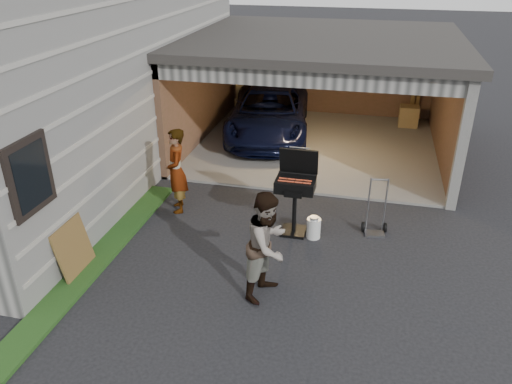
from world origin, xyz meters
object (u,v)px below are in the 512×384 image
(minivan, at_px, (269,115))
(hand_truck, at_px, (375,223))
(woman, at_px, (176,171))
(bbq_grill, at_px, (296,187))
(plywood_panel, at_px, (74,249))
(man, at_px, (268,245))
(propane_tank, at_px, (314,228))

(minivan, xyz_separation_m, hand_truck, (3.05, -4.72, -0.43))
(woman, bearing_deg, bbq_grill, 58.17)
(bbq_grill, xyz_separation_m, plywood_panel, (-3.30, -2.14, -0.49))
(man, xyz_separation_m, plywood_panel, (-3.20, -0.21, -0.42))
(minivan, xyz_separation_m, man, (1.46, -6.95, 0.23))
(woman, relative_size, propane_tank, 4.44)
(woman, relative_size, hand_truck, 1.56)
(woman, xyz_separation_m, man, (2.35, -2.25, 0.00))
(minivan, distance_m, bbq_grill, 5.27)
(man, xyz_separation_m, propane_tank, (0.48, 1.80, -0.68))
(hand_truck, bearing_deg, minivan, 114.06)
(woman, height_order, propane_tank, woman)
(plywood_panel, height_order, hand_truck, hand_truck)
(woman, relative_size, man, 1.00)
(propane_tank, xyz_separation_m, plywood_panel, (-3.68, -2.01, 0.26))
(woman, bearing_deg, plywood_panel, -43.52)
(man, bearing_deg, plywood_panel, 112.81)
(plywood_panel, relative_size, hand_truck, 0.83)
(plywood_panel, bearing_deg, propane_tank, 28.63)
(man, height_order, bbq_grill, man)
(plywood_panel, bearing_deg, woman, 70.90)
(minivan, xyz_separation_m, plywood_panel, (-1.74, -7.16, -0.19))
(bbq_grill, distance_m, propane_tank, 0.85)
(man, bearing_deg, minivan, 30.99)
(hand_truck, bearing_deg, woman, 170.93)
(minivan, relative_size, plywood_panel, 5.00)
(bbq_grill, bearing_deg, hand_truck, 11.52)
(minivan, distance_m, propane_tank, 5.52)
(minivan, height_order, woman, woman)
(bbq_grill, bearing_deg, propane_tank, -18.15)
(bbq_grill, bearing_deg, man, -92.97)
(propane_tank, bearing_deg, minivan, 110.74)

